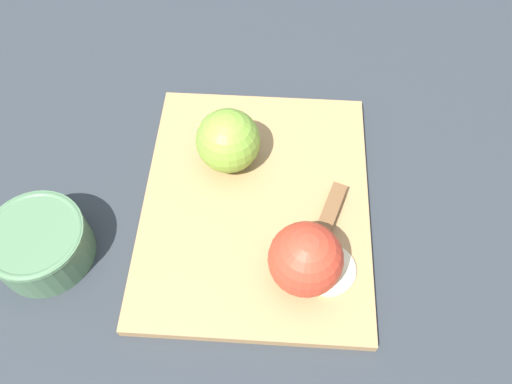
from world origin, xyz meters
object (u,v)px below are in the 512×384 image
at_px(apple_half_right, 305,259).
at_px(bowl, 40,243).
at_px(apple_half_left, 228,141).
at_px(knife, 329,215).

relative_size(apple_half_right, bowl, 0.72).
distance_m(apple_half_left, apple_half_right, 0.18).
bearing_deg(apple_half_left, apple_half_right, 160.27).
bearing_deg(knife, apple_half_right, -3.02).
relative_size(apple_half_left, knife, 0.55).
relative_size(apple_half_left, apple_half_right, 0.99).
bearing_deg(apple_half_right, knife, -176.28).
distance_m(apple_half_right, bowl, 0.30).
bearing_deg(bowl, apple_half_right, 95.89).
bearing_deg(knife, apple_half_left, -103.11).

